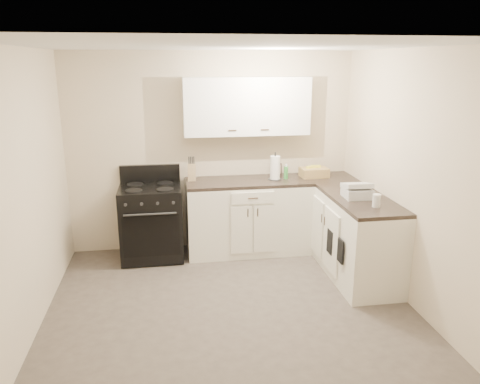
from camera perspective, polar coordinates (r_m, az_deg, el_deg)
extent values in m
plane|color=#473F38|center=(4.74, -0.99, -14.39)|extent=(3.60, 3.60, 0.00)
plane|color=white|center=(4.10, -1.16, 17.40)|extent=(3.60, 3.60, 0.00)
plane|color=beige|center=(6.00, -3.48, 4.85)|extent=(3.60, 0.00, 3.60)
plane|color=beige|center=(4.84, 20.56, 1.20)|extent=(0.00, 3.60, 3.60)
plane|color=beige|center=(4.39, -25.00, -0.68)|extent=(0.00, 3.60, 3.60)
plane|color=beige|center=(2.59, 4.58, -10.18)|extent=(3.60, 0.00, 3.60)
cube|color=white|center=(5.97, 1.00, -3.12)|extent=(1.55, 0.60, 0.90)
cube|color=white|center=(5.67, 12.97, -4.59)|extent=(0.60, 1.90, 0.90)
cube|color=black|center=(5.84, 1.02, 1.25)|extent=(1.55, 0.60, 0.04)
cube|color=black|center=(5.53, 13.26, -0.01)|extent=(0.60, 1.90, 0.04)
cube|color=white|center=(5.82, 0.80, 10.42)|extent=(1.55, 0.30, 0.70)
cube|color=black|center=(5.87, -10.71, -3.65)|extent=(0.74, 0.64, 0.90)
cube|color=tan|center=(5.82, -5.90, 2.42)|extent=(0.10, 0.09, 0.21)
cylinder|color=white|center=(5.85, 4.29, 2.95)|extent=(0.13, 0.13, 0.30)
cylinder|color=green|center=(5.91, 5.63, 2.36)|extent=(0.07, 0.07, 0.16)
cube|color=black|center=(6.12, 4.54, 2.80)|extent=(0.12, 0.05, 0.15)
cube|color=#A78A4F|center=(6.07, 9.01, 2.38)|extent=(0.36, 0.25, 0.11)
cube|color=silver|center=(5.24, 14.09, -0.10)|extent=(0.30, 0.28, 0.10)
cylinder|color=silver|center=(4.95, 16.31, -1.00)|extent=(0.10, 0.10, 0.13)
cube|color=black|center=(5.01, 12.16, -7.04)|extent=(0.02, 0.15, 0.25)
cube|color=black|center=(5.29, 10.92, -5.99)|extent=(0.02, 0.15, 0.27)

